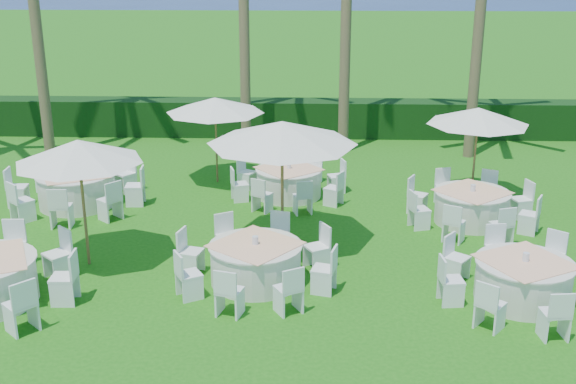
{
  "coord_description": "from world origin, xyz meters",
  "views": [
    {
      "loc": [
        -0.21,
        -11.79,
        6.18
      ],
      "look_at": [
        -0.67,
        2.33,
        1.3
      ],
      "focal_mm": 45.0,
      "sensor_mm": 36.0,
      "label": 1
    }
  ],
  "objects_px": {
    "umbrella_b": "(282,133)",
    "banquet_table_f": "(471,206)",
    "umbrella_a": "(78,151)",
    "umbrella_d": "(478,116)",
    "banquet_table_c": "(523,280)",
    "banquet_table_b": "(256,262)",
    "banquet_table_e": "(289,182)",
    "banquet_table_d": "(76,188)",
    "umbrella_c": "(215,105)"
  },
  "relations": [
    {
      "from": "banquet_table_d",
      "to": "banquet_table_f",
      "type": "relative_size",
      "value": 1.11
    },
    {
      "from": "banquet_table_c",
      "to": "banquet_table_e",
      "type": "xyz_separation_m",
      "value": [
        -4.43,
        5.59,
        -0.01
      ]
    },
    {
      "from": "umbrella_b",
      "to": "umbrella_c",
      "type": "relative_size",
      "value": 1.19
    },
    {
      "from": "banquet_table_d",
      "to": "umbrella_d",
      "type": "bearing_deg",
      "value": 4.31
    },
    {
      "from": "banquet_table_c",
      "to": "banquet_table_e",
      "type": "height_order",
      "value": "banquet_table_c"
    },
    {
      "from": "banquet_table_f",
      "to": "umbrella_a",
      "type": "distance_m",
      "value": 8.86
    },
    {
      "from": "banquet_table_c",
      "to": "banquet_table_f",
      "type": "distance_m",
      "value": 3.89
    },
    {
      "from": "banquet_table_b",
      "to": "banquet_table_e",
      "type": "xyz_separation_m",
      "value": [
        0.48,
        5.0,
        -0.02
      ]
    },
    {
      "from": "umbrella_c",
      "to": "umbrella_b",
      "type": "bearing_deg",
      "value": -65.76
    },
    {
      "from": "umbrella_a",
      "to": "umbrella_d",
      "type": "height_order",
      "value": "umbrella_a"
    },
    {
      "from": "banquet_table_b",
      "to": "banquet_table_d",
      "type": "distance_m",
      "value": 6.32
    },
    {
      "from": "banquet_table_c",
      "to": "umbrella_a",
      "type": "distance_m",
      "value": 8.69
    },
    {
      "from": "umbrella_a",
      "to": "banquet_table_c",
      "type": "bearing_deg",
      "value": -8.86
    },
    {
      "from": "banquet_table_b",
      "to": "banquet_table_c",
      "type": "relative_size",
      "value": 1.0
    },
    {
      "from": "banquet_table_c",
      "to": "umbrella_b",
      "type": "height_order",
      "value": "umbrella_b"
    },
    {
      "from": "umbrella_b",
      "to": "umbrella_d",
      "type": "bearing_deg",
      "value": 33.69
    },
    {
      "from": "banquet_table_b",
      "to": "banquet_table_e",
      "type": "bearing_deg",
      "value": 84.55
    },
    {
      "from": "banquet_table_b",
      "to": "banquet_table_c",
      "type": "xyz_separation_m",
      "value": [
        4.91,
        -0.59,
        -0.0
      ]
    },
    {
      "from": "banquet_table_e",
      "to": "umbrella_a",
      "type": "xyz_separation_m",
      "value": [
        -3.93,
        -4.28,
        1.99
      ]
    },
    {
      "from": "banquet_table_e",
      "to": "umbrella_a",
      "type": "bearing_deg",
      "value": -132.56
    },
    {
      "from": "banquet_table_f",
      "to": "umbrella_d",
      "type": "bearing_deg",
      "value": 77.64
    },
    {
      "from": "banquet_table_b",
      "to": "umbrella_d",
      "type": "height_order",
      "value": "umbrella_d"
    },
    {
      "from": "banquet_table_c",
      "to": "umbrella_a",
      "type": "relative_size",
      "value": 1.19
    },
    {
      "from": "banquet_table_f",
      "to": "banquet_table_b",
      "type": "bearing_deg",
      "value": -145.34
    },
    {
      "from": "banquet_table_d",
      "to": "umbrella_d",
      "type": "height_order",
      "value": "umbrella_d"
    },
    {
      "from": "banquet_table_e",
      "to": "umbrella_b",
      "type": "relative_size",
      "value": 0.95
    },
    {
      "from": "banquet_table_d",
      "to": "umbrella_b",
      "type": "bearing_deg",
      "value": -24.58
    },
    {
      "from": "banquet_table_e",
      "to": "umbrella_c",
      "type": "bearing_deg",
      "value": 150.83
    },
    {
      "from": "banquet_table_b",
      "to": "banquet_table_f",
      "type": "bearing_deg",
      "value": 34.66
    },
    {
      "from": "banquet_table_d",
      "to": "banquet_table_b",
      "type": "bearing_deg",
      "value": -41.1
    },
    {
      "from": "banquet_table_b",
      "to": "umbrella_c",
      "type": "height_order",
      "value": "umbrella_c"
    },
    {
      "from": "banquet_table_e",
      "to": "umbrella_a",
      "type": "relative_size",
      "value": 1.13
    },
    {
      "from": "banquet_table_c",
      "to": "banquet_table_d",
      "type": "bearing_deg",
      "value": 153.88
    },
    {
      "from": "banquet_table_b",
      "to": "umbrella_d",
      "type": "xyz_separation_m",
      "value": [
        5.13,
        4.9,
        1.76
      ]
    },
    {
      "from": "banquet_table_d",
      "to": "umbrella_d",
      "type": "xyz_separation_m",
      "value": [
        9.89,
        0.75,
        1.73
      ]
    },
    {
      "from": "umbrella_a",
      "to": "umbrella_c",
      "type": "height_order",
      "value": "umbrella_a"
    },
    {
      "from": "banquet_table_b",
      "to": "umbrella_d",
      "type": "bearing_deg",
      "value": 43.7
    },
    {
      "from": "banquet_table_b",
      "to": "banquet_table_e",
      "type": "height_order",
      "value": "banquet_table_b"
    },
    {
      "from": "banquet_table_d",
      "to": "banquet_table_e",
      "type": "distance_m",
      "value": 5.31
    },
    {
      "from": "banquet_table_b",
      "to": "umbrella_a",
      "type": "distance_m",
      "value": 4.04
    },
    {
      "from": "banquet_table_d",
      "to": "umbrella_a",
      "type": "distance_m",
      "value": 4.16
    },
    {
      "from": "banquet_table_c",
      "to": "umbrella_d",
      "type": "xyz_separation_m",
      "value": [
        0.22,
        5.49,
        1.76
      ]
    },
    {
      "from": "umbrella_a",
      "to": "banquet_table_e",
      "type": "bearing_deg",
      "value": 47.44
    },
    {
      "from": "banquet_table_e",
      "to": "umbrella_b",
      "type": "distance_m",
      "value": 3.86
    },
    {
      "from": "umbrella_b",
      "to": "banquet_table_f",
      "type": "bearing_deg",
      "value": 19.41
    },
    {
      "from": "umbrella_c",
      "to": "umbrella_d",
      "type": "xyz_separation_m",
      "value": [
        6.64,
        -1.21,
        0.04
      ]
    },
    {
      "from": "umbrella_a",
      "to": "banquet_table_f",
      "type": "bearing_deg",
      "value": 17.44
    },
    {
      "from": "umbrella_d",
      "to": "banquet_table_e",
      "type": "bearing_deg",
      "value": 178.77
    },
    {
      "from": "umbrella_b",
      "to": "umbrella_c",
      "type": "xyz_separation_m",
      "value": [
        -1.95,
        4.34,
        -0.38
      ]
    },
    {
      "from": "umbrella_b",
      "to": "umbrella_c",
      "type": "distance_m",
      "value": 4.77
    }
  ]
}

